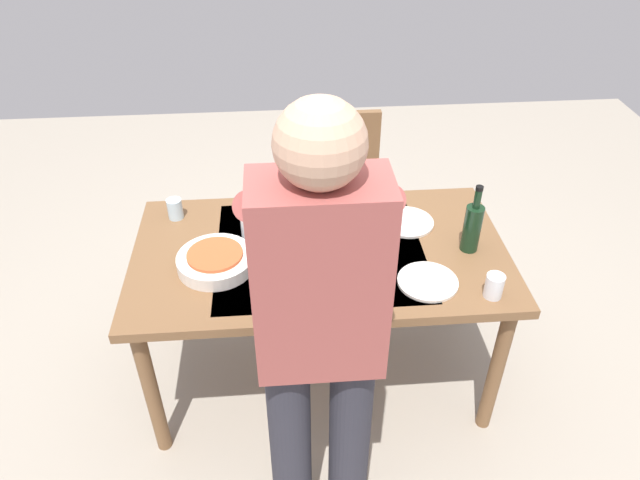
# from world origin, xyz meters

# --- Properties ---
(ground_plane) EXTENTS (6.00, 6.00, 0.00)m
(ground_plane) POSITION_xyz_m (0.00, 0.00, 0.00)
(ground_plane) COLOR #9E9384
(dining_table) EXTENTS (1.52, 0.84, 0.73)m
(dining_table) POSITION_xyz_m (0.00, 0.00, 0.66)
(dining_table) COLOR brown
(dining_table) RESTS_ON ground_plane
(chair_near) EXTENTS (0.40, 0.40, 0.91)m
(chair_near) POSITION_xyz_m (-0.19, -0.80, 0.53)
(chair_near) COLOR #523019
(chair_near) RESTS_ON ground_plane
(person_server) EXTENTS (0.42, 0.61, 1.69)m
(person_server) POSITION_xyz_m (0.06, 0.68, 0.96)
(person_server) COLOR #2D2D38
(person_server) RESTS_ON ground_plane
(wine_bottle) EXTENTS (0.07, 0.07, 0.30)m
(wine_bottle) POSITION_xyz_m (-0.60, 0.04, 0.84)
(wine_bottle) COLOR black
(wine_bottle) RESTS_ON dining_table
(wine_glass_left) EXTENTS (0.07, 0.07, 0.15)m
(wine_glass_left) POSITION_xyz_m (-0.05, 0.22, 0.84)
(wine_glass_left) COLOR white
(wine_glass_left) RESTS_ON dining_table
(water_cup_near_left) EXTENTS (0.06, 0.06, 0.10)m
(water_cup_near_left) POSITION_xyz_m (0.29, -0.11, 0.78)
(water_cup_near_left) COLOR silver
(water_cup_near_left) RESTS_ON dining_table
(water_cup_near_right) EXTENTS (0.07, 0.07, 0.09)m
(water_cup_near_right) POSITION_xyz_m (0.61, -0.28, 0.78)
(water_cup_near_right) COLOR silver
(water_cup_near_right) RESTS_ON dining_table
(water_cup_far_left) EXTENTS (0.07, 0.07, 0.09)m
(water_cup_far_left) POSITION_xyz_m (-0.61, 0.33, 0.78)
(water_cup_far_left) COLOR silver
(water_cup_far_left) RESTS_ON dining_table
(serving_bowl_pasta) EXTENTS (0.30, 0.30, 0.07)m
(serving_bowl_pasta) POSITION_xyz_m (0.41, 0.08, 0.77)
(serving_bowl_pasta) COLOR silver
(serving_bowl_pasta) RESTS_ON dining_table
(side_bowl_salad) EXTENTS (0.18, 0.18, 0.07)m
(side_bowl_salad) POSITION_xyz_m (-0.13, 0.06, 0.77)
(side_bowl_salad) COLOR silver
(side_bowl_salad) RESTS_ON dining_table
(dinner_plate_near) EXTENTS (0.23, 0.23, 0.01)m
(dinner_plate_near) POSITION_xyz_m (-0.39, -0.16, 0.74)
(dinner_plate_near) COLOR silver
(dinner_plate_near) RESTS_ON dining_table
(dinner_plate_far) EXTENTS (0.23, 0.23, 0.01)m
(dinner_plate_far) POSITION_xyz_m (-0.39, 0.24, 0.74)
(dinner_plate_far) COLOR silver
(dinner_plate_far) RESTS_ON dining_table
(table_knife) EXTENTS (0.05, 0.20, 0.00)m
(table_knife) POSITION_xyz_m (-0.14, -0.23, 0.74)
(table_knife) COLOR silver
(table_knife) RESTS_ON dining_table
(table_fork) EXTENTS (0.08, 0.17, 0.00)m
(table_fork) POSITION_xyz_m (0.09, -0.11, 0.74)
(table_fork) COLOR silver
(table_fork) RESTS_ON dining_table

